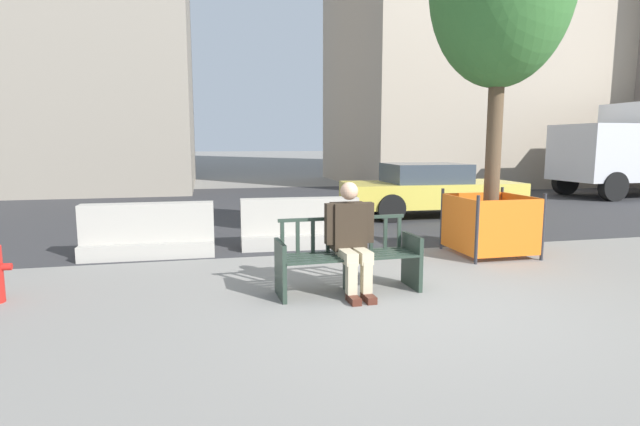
{
  "coord_description": "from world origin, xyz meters",
  "views": [
    {
      "loc": [
        -2.33,
        -4.97,
        1.77
      ],
      "look_at": [
        -0.7,
        2.07,
        0.75
      ],
      "focal_mm": 28.0,
      "sensor_mm": 36.0,
      "label": 1
    }
  ],
  "objects_px": {
    "construction_fence": "(490,223)",
    "car_taxi_near": "(430,190)",
    "street_bench": "(348,259)",
    "jersey_barrier_left": "(149,235)",
    "jersey_barrier_centre": "(300,227)",
    "seated_person": "(351,236)"
  },
  "relations": [
    {
      "from": "street_bench",
      "to": "car_taxi_near",
      "type": "height_order",
      "value": "car_taxi_near"
    },
    {
      "from": "street_bench",
      "to": "jersey_barrier_centre",
      "type": "height_order",
      "value": "street_bench"
    },
    {
      "from": "seated_person",
      "to": "car_taxi_near",
      "type": "relative_size",
      "value": 0.31
    },
    {
      "from": "construction_fence",
      "to": "car_taxi_near",
      "type": "relative_size",
      "value": 0.27
    },
    {
      "from": "seated_person",
      "to": "construction_fence",
      "type": "bearing_deg",
      "value": 28.57
    },
    {
      "from": "seated_person",
      "to": "jersey_barrier_left",
      "type": "bearing_deg",
      "value": 134.48
    },
    {
      "from": "street_bench",
      "to": "jersey_barrier_left",
      "type": "height_order",
      "value": "street_bench"
    },
    {
      "from": "jersey_barrier_centre",
      "to": "jersey_barrier_left",
      "type": "distance_m",
      "value": 2.45
    },
    {
      "from": "seated_person",
      "to": "jersey_barrier_centre",
      "type": "height_order",
      "value": "seated_person"
    },
    {
      "from": "street_bench",
      "to": "car_taxi_near",
      "type": "relative_size",
      "value": 0.4
    },
    {
      "from": "construction_fence",
      "to": "street_bench",
      "type": "bearing_deg",
      "value": -152.51
    },
    {
      "from": "seated_person",
      "to": "construction_fence",
      "type": "distance_m",
      "value": 3.14
    },
    {
      "from": "street_bench",
      "to": "jersey_barrier_left",
      "type": "bearing_deg",
      "value": 134.89
    },
    {
      "from": "jersey_barrier_centre",
      "to": "construction_fence",
      "type": "height_order",
      "value": "construction_fence"
    },
    {
      "from": "seated_person",
      "to": "street_bench",
      "type": "bearing_deg",
      "value": 108.85
    },
    {
      "from": "jersey_barrier_left",
      "to": "car_taxi_near",
      "type": "distance_m",
      "value": 6.93
    },
    {
      "from": "street_bench",
      "to": "jersey_barrier_centre",
      "type": "xyz_separation_m",
      "value": [
        -0.07,
        2.69,
        -0.06
      ]
    },
    {
      "from": "jersey_barrier_centre",
      "to": "construction_fence",
      "type": "distance_m",
      "value": 3.1
    },
    {
      "from": "car_taxi_near",
      "to": "jersey_barrier_left",
      "type": "bearing_deg",
      "value": -153.66
    },
    {
      "from": "street_bench",
      "to": "construction_fence",
      "type": "height_order",
      "value": "construction_fence"
    },
    {
      "from": "jersey_barrier_left",
      "to": "construction_fence",
      "type": "relative_size",
      "value": 1.74
    },
    {
      "from": "street_bench",
      "to": "jersey_barrier_left",
      "type": "xyz_separation_m",
      "value": [
        -2.51,
        2.52,
        -0.06
      ]
    }
  ]
}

